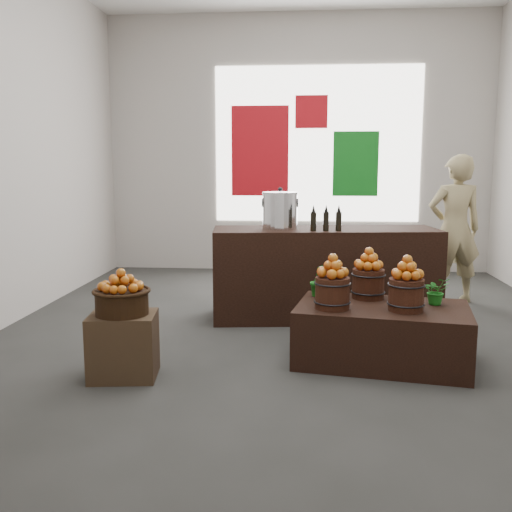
# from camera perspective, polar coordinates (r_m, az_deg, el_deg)

# --- Properties ---
(ground) EXTENTS (7.00, 7.00, 0.00)m
(ground) POSITION_cam_1_polar(r_m,az_deg,el_deg) (5.88, 3.82, -7.43)
(ground) COLOR #32312F
(ground) RESTS_ON ground
(back_wall) EXTENTS (6.00, 0.04, 4.00)m
(back_wall) POSITION_cam_1_polar(r_m,az_deg,el_deg) (9.15, 4.23, 11.05)
(back_wall) COLOR #AFA8A2
(back_wall) RESTS_ON ground
(back_opening) EXTENTS (3.20, 0.02, 2.40)m
(back_opening) POSITION_cam_1_polar(r_m,az_deg,el_deg) (9.14, 6.15, 11.02)
(back_opening) COLOR white
(back_opening) RESTS_ON back_wall
(deco_red_left) EXTENTS (0.90, 0.04, 1.40)m
(deco_red_left) POSITION_cam_1_polar(r_m,az_deg,el_deg) (9.14, 0.40, 10.45)
(deco_red_left) COLOR #B00D16
(deco_red_left) RESTS_ON back_wall
(deco_green_right) EXTENTS (0.70, 0.04, 1.00)m
(deco_green_right) POSITION_cam_1_polar(r_m,az_deg,el_deg) (9.15, 9.92, 9.06)
(deco_green_right) COLOR #106919
(deco_green_right) RESTS_ON back_wall
(deco_red_upper) EXTENTS (0.50, 0.04, 0.50)m
(deco_red_upper) POSITION_cam_1_polar(r_m,az_deg,el_deg) (9.16, 5.56, 14.16)
(deco_red_upper) COLOR #B00D16
(deco_red_upper) RESTS_ON back_wall
(crate) EXTENTS (0.56, 0.48, 0.51)m
(crate) POSITION_cam_1_polar(r_m,az_deg,el_deg) (4.67, -13.11, -8.73)
(crate) COLOR #443320
(crate) RESTS_ON ground
(wicker_basket) EXTENTS (0.41, 0.41, 0.19)m
(wicker_basket) POSITION_cam_1_polar(r_m,az_deg,el_deg) (4.58, -13.26, -4.55)
(wicker_basket) COLOR black
(wicker_basket) RESTS_ON crate
(apples_in_basket) EXTENTS (0.32, 0.32, 0.17)m
(apples_in_basket) POSITION_cam_1_polar(r_m,az_deg,el_deg) (4.54, -13.35, -2.35)
(apples_in_basket) COLOR #910406
(apples_in_basket) RESTS_ON wicker_basket
(display_table) EXTENTS (1.55, 1.11, 0.49)m
(display_table) POSITION_cam_1_polar(r_m,az_deg,el_deg) (5.01, 12.46, -7.63)
(display_table) COLOR black
(display_table) RESTS_ON ground
(apple_bucket_front_left) EXTENTS (0.28, 0.28, 0.26)m
(apple_bucket_front_left) POSITION_cam_1_polar(r_m,az_deg,el_deg) (4.75, 7.64, -3.69)
(apple_bucket_front_left) COLOR #3D1B10
(apple_bucket_front_left) RESTS_ON display_table
(apples_in_bucket_front_left) EXTENTS (0.21, 0.21, 0.19)m
(apples_in_bucket_front_left) POSITION_cam_1_polar(r_m,az_deg,el_deg) (4.71, 7.69, -1.00)
(apples_in_bucket_front_left) COLOR #910406
(apples_in_bucket_front_left) RESTS_ON apple_bucket_front_left
(apple_bucket_front_right) EXTENTS (0.28, 0.28, 0.26)m
(apple_bucket_front_right) POSITION_cam_1_polar(r_m,az_deg,el_deg) (4.81, 14.77, -3.77)
(apple_bucket_front_right) COLOR #3D1B10
(apple_bucket_front_right) RESTS_ON display_table
(apples_in_bucket_front_right) EXTENTS (0.21, 0.21, 0.19)m
(apples_in_bucket_front_right) POSITION_cam_1_polar(r_m,az_deg,el_deg) (4.76, 14.88, -1.11)
(apples_in_bucket_front_right) COLOR #910406
(apples_in_bucket_front_right) RESTS_ON apple_bucket_front_right
(apple_bucket_rear) EXTENTS (0.28, 0.28, 0.26)m
(apple_bucket_rear) POSITION_cam_1_polar(r_m,az_deg,el_deg) (5.18, 11.16, -2.74)
(apple_bucket_rear) COLOR #3D1B10
(apple_bucket_rear) RESTS_ON display_table
(apples_in_bucket_rear) EXTENTS (0.21, 0.21, 0.19)m
(apples_in_bucket_rear) POSITION_cam_1_polar(r_m,az_deg,el_deg) (5.14, 11.23, -0.27)
(apples_in_bucket_rear) COLOR #910406
(apples_in_bucket_rear) RESTS_ON apple_bucket_rear
(herb_garnish_right) EXTENTS (0.25, 0.23, 0.24)m
(herb_garnish_right) POSITION_cam_1_polar(r_m,az_deg,el_deg) (5.09, 17.57, -3.34)
(herb_garnish_right) COLOR #166818
(herb_garnish_right) RESTS_ON display_table
(herb_garnish_left) EXTENTS (0.17, 0.14, 0.30)m
(herb_garnish_left) POSITION_cam_1_polar(r_m,az_deg,el_deg) (5.18, 6.33, -2.42)
(herb_garnish_left) COLOR #166818
(herb_garnish_left) RESTS_ON display_table
(counter) EXTENTS (2.49, 1.03, 0.99)m
(counter) POSITION_cam_1_polar(r_m,az_deg,el_deg) (6.31, 6.87, -1.73)
(counter) COLOR black
(counter) RESTS_ON ground
(stock_pot_left) EXTENTS (0.37, 0.37, 0.37)m
(stock_pot_left) POSITION_cam_1_polar(r_m,az_deg,el_deg) (6.16, 2.42, 4.48)
(stock_pot_left) COLOR silver
(stock_pot_left) RESTS_ON counter
(oil_cruets) EXTENTS (0.27, 0.09, 0.28)m
(oil_cruets) POSITION_cam_1_polar(r_m,az_deg,el_deg) (5.99, 7.33, 3.81)
(oil_cruets) COLOR black
(oil_cruets) RESTS_ON counter
(shopper) EXTENTS (0.70, 0.50, 1.80)m
(shopper) POSITION_cam_1_polar(r_m,az_deg,el_deg) (7.37, 19.23, 2.55)
(shopper) COLOR #96865C
(shopper) RESTS_ON ground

